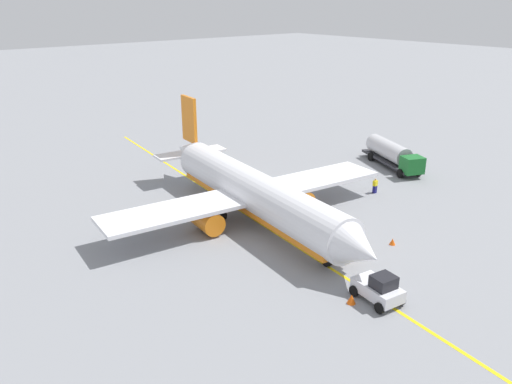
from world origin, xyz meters
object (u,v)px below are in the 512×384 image
airplane (253,193)px  refueling_worker (375,186)px  fuel_tanker (393,154)px  safety_cone_wingtip (393,242)px  pushback_tug (379,288)px  safety_cone_nose (351,299)px

airplane → refueling_worker: size_ratio=19.61×
fuel_tanker → refueling_worker: (4.50, -9.22, -0.91)m
fuel_tanker → safety_cone_wingtip: fuel_tanker is taller
fuel_tanker → safety_cone_wingtip: 22.85m
airplane → pushback_tug: (16.88, -2.38, -1.79)m
refueling_worker → safety_cone_wingtip: (9.05, -9.13, -0.53)m
refueling_worker → safety_cone_nose: size_ratio=2.40×
airplane → safety_cone_wingtip: size_ratio=56.85×
fuel_tanker → refueling_worker: bearing=-64.0°
fuel_tanker → pushback_tug: size_ratio=2.93×
safety_cone_nose → pushback_tug: bearing=60.3°
pushback_tug → fuel_tanker: bearing=124.5°
airplane → pushback_tug: size_ratio=8.71×
fuel_tanker → pushback_tug: fuel_tanker is taller
fuel_tanker → safety_cone_wingtip: (13.55, -18.34, -1.44)m
pushback_tug → safety_cone_wingtip: (-4.75, 8.24, -0.71)m
refueling_worker → safety_cone_wingtip: 12.86m
fuel_tanker → safety_cone_nose: fuel_tanker is taller
airplane → fuel_tanker: (-1.42, 24.20, -1.06)m
airplane → fuel_tanker: bearing=93.4°
pushback_tug → airplane: bearing=172.0°
pushback_tug → safety_cone_nose: (-0.99, -1.73, -0.65)m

